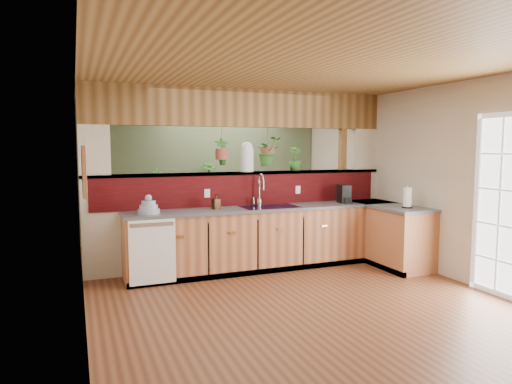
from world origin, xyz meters
name	(u,v)px	position (x,y,z in m)	size (l,w,h in m)	color
ground	(282,289)	(0.00, 0.00, 0.00)	(4.60, 7.00, 0.01)	#582F1B
ceiling	(283,76)	(0.00, 0.00, 2.60)	(4.60, 7.00, 0.01)	brown
wall_back	(206,171)	(0.00, 3.50, 1.30)	(4.60, 0.02, 2.60)	beige
wall_left	(81,192)	(-2.30, 0.00, 1.30)	(0.02, 7.00, 2.60)	beige
wall_right	(431,180)	(2.30, 0.00, 1.30)	(0.02, 7.00, 2.60)	beige
pass_through_partition	(246,185)	(0.03, 1.35, 1.19)	(4.60, 0.21, 2.60)	beige
pass_through_ledge	(244,173)	(0.00, 1.35, 1.37)	(4.60, 0.21, 0.04)	brown
header_beam	(244,108)	(0.00, 1.35, 2.33)	(4.60, 0.15, 0.55)	brown
sage_backwall	(206,171)	(0.00, 3.48, 1.30)	(4.55, 0.02, 2.55)	#536645
countertop	(309,236)	(0.84, 0.87, 0.45)	(4.14, 1.52, 0.90)	#9C5A36
dishwasher	(152,252)	(-1.48, 0.66, 0.46)	(0.58, 0.03, 0.82)	white
navy_sink	(269,212)	(0.25, 0.98, 0.82)	(0.82, 0.50, 0.18)	black
french_door	(511,209)	(2.27, -1.30, 1.05)	(0.06, 1.02, 2.16)	white
framed_print	(84,171)	(-2.27, -0.80, 1.55)	(0.04, 0.35, 0.45)	#9C5A36
faucet	(260,188)	(0.17, 1.13, 1.16)	(0.21, 0.21, 0.48)	#B7B7B2
dish_stack	(149,208)	(-1.48, 0.90, 0.98)	(0.29, 0.29, 0.25)	#8C99B5
soap_dispenser	(216,201)	(-0.54, 1.03, 1.00)	(0.09, 0.10, 0.21)	#331F12
coffee_maker	(344,195)	(1.49, 0.95, 1.03)	(0.15, 0.25, 0.28)	black
paper_towel	(407,198)	(2.01, 0.13, 1.04)	(0.14, 0.14, 0.31)	black
glass_jar	(247,157)	(0.05, 1.35, 1.61)	(0.20, 0.20, 0.44)	silver
ledge_plant_right	(295,159)	(0.84, 1.35, 1.57)	(0.21, 0.21, 0.37)	#275A1F
hanging_plant_a	(222,143)	(-0.34, 1.35, 1.82)	(0.23, 0.19, 0.52)	brown
hanging_plant_b	(268,139)	(0.38, 1.35, 1.88)	(0.45, 0.41, 0.56)	brown
shelving_console	(181,215)	(-0.56, 3.25, 0.50)	(1.33, 0.36, 0.89)	black
shelf_plant_a	(158,180)	(-0.96, 3.25, 1.16)	(0.23, 0.16, 0.44)	#275A1F
shelf_plant_b	(208,176)	(-0.02, 3.25, 1.21)	(0.30, 0.30, 0.53)	#275A1F
floor_plant	(267,225)	(0.78, 2.31, 0.38)	(0.68, 0.59, 0.75)	#275A1F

